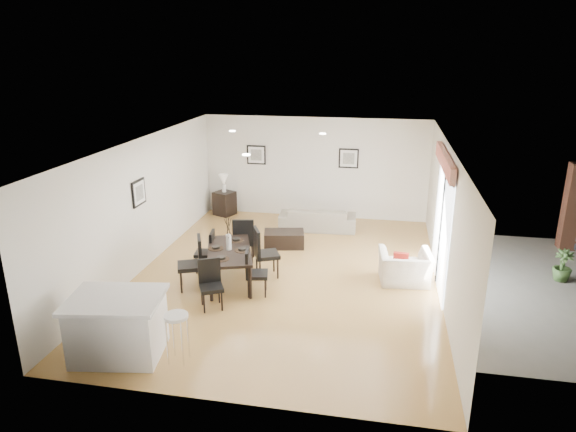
% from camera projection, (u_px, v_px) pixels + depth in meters
% --- Properties ---
extents(ground, '(8.00, 8.00, 0.00)m').
position_uv_depth(ground, '(286.00, 276.00, 10.43)').
color(ground, tan).
rests_on(ground, ground).
extents(wall_back, '(6.00, 0.04, 2.70)m').
position_uv_depth(wall_back, '(315.00, 168.00, 13.74)').
color(wall_back, silver).
rests_on(wall_back, ground).
extents(wall_front, '(6.00, 0.04, 2.70)m').
position_uv_depth(wall_front, '(224.00, 310.00, 6.27)').
color(wall_front, silver).
rests_on(wall_front, ground).
extents(wall_left, '(0.04, 8.00, 2.70)m').
position_uv_depth(wall_left, '(143.00, 204.00, 10.54)').
color(wall_left, silver).
rests_on(wall_left, ground).
extents(wall_right, '(0.04, 8.00, 2.70)m').
position_uv_depth(wall_right, '(445.00, 222.00, 9.47)').
color(wall_right, silver).
rests_on(wall_right, ground).
extents(ceiling, '(6.00, 8.00, 0.02)m').
position_uv_depth(ceiling, '(286.00, 144.00, 9.59)').
color(ceiling, white).
rests_on(ceiling, wall_back).
extents(sofa, '(1.97, 0.86, 0.56)m').
position_uv_depth(sofa, '(318.00, 218.00, 13.04)').
color(sofa, gray).
rests_on(sofa, ground).
extents(armchair, '(1.08, 0.97, 0.64)m').
position_uv_depth(armchair, '(405.00, 267.00, 10.03)').
color(armchair, silver).
rests_on(armchair, ground).
extents(courtyard_plant_b, '(0.43, 0.43, 0.64)m').
position_uv_depth(courtyard_plant_b, '(563.00, 265.00, 10.12)').
color(courtyard_plant_b, '#3C5B27').
rests_on(courtyard_plant_b, ground).
extents(dining_table, '(1.30, 1.82, 0.68)m').
position_uv_depth(dining_table, '(229.00, 253.00, 9.97)').
color(dining_table, black).
rests_on(dining_table, ground).
extents(dining_chair_wnear, '(0.60, 0.60, 1.03)m').
position_uv_depth(dining_chair_wnear, '(194.00, 260.00, 9.73)').
color(dining_chair_wnear, black).
rests_on(dining_chair_wnear, ground).
extents(dining_chair_wfar, '(0.44, 0.44, 0.87)m').
position_uv_depth(dining_chair_wfar, '(208.00, 249.00, 10.51)').
color(dining_chair_wfar, black).
rests_on(dining_chair_wfar, ground).
extents(dining_chair_enear, '(0.47, 0.47, 0.89)m').
position_uv_depth(dining_chair_enear, '(253.00, 270.00, 9.50)').
color(dining_chair_enear, black).
rests_on(dining_chair_enear, ground).
extents(dining_chair_efar, '(0.61, 0.61, 1.02)m').
position_uv_depth(dining_chair_efar, '(263.00, 250.00, 10.23)').
color(dining_chair_efar, black).
rests_on(dining_chair_efar, ground).
extents(dining_chair_head, '(0.53, 0.53, 0.88)m').
position_uv_depth(dining_chair_head, '(210.00, 281.00, 9.05)').
color(dining_chair_head, black).
rests_on(dining_chair_head, ground).
extents(dining_chair_foot, '(0.52, 0.52, 1.00)m').
position_uv_depth(dining_chair_foot, '(244.00, 238.00, 10.93)').
color(dining_chair_foot, black).
rests_on(dining_chair_foot, ground).
extents(vase, '(0.84, 1.28, 0.65)m').
position_uv_depth(vase, '(229.00, 237.00, 9.86)').
color(vase, white).
rests_on(vase, dining_table).
extents(coffee_table, '(1.00, 0.72, 0.37)m').
position_uv_depth(coffee_table, '(284.00, 239.00, 11.92)').
color(coffee_table, black).
rests_on(coffee_table, ground).
extents(side_table, '(0.64, 0.64, 0.65)m').
position_uv_depth(side_table, '(225.00, 203.00, 14.18)').
color(side_table, black).
rests_on(side_table, ground).
extents(table_lamp, '(0.26, 0.26, 0.49)m').
position_uv_depth(table_lamp, '(224.00, 181.00, 13.98)').
color(table_lamp, white).
rests_on(table_lamp, side_table).
extents(cushion, '(0.30, 0.13, 0.29)m').
position_uv_depth(cushion, '(401.00, 260.00, 9.90)').
color(cushion, maroon).
rests_on(cushion, armchair).
extents(kitchen_island, '(1.50, 1.24, 0.95)m').
position_uv_depth(kitchen_island, '(118.00, 326.00, 7.61)').
color(kitchen_island, white).
rests_on(kitchen_island, ground).
extents(bar_stool, '(0.35, 0.35, 0.76)m').
position_uv_depth(bar_stool, '(176.00, 321.00, 7.38)').
color(bar_stool, silver).
rests_on(bar_stool, ground).
extents(framed_print_back_left, '(0.52, 0.04, 0.52)m').
position_uv_depth(framed_print_back_left, '(256.00, 155.00, 13.90)').
color(framed_print_back_left, black).
rests_on(framed_print_back_left, wall_back).
extents(framed_print_back_right, '(0.52, 0.04, 0.52)m').
position_uv_depth(framed_print_back_right, '(349.00, 158.00, 13.46)').
color(framed_print_back_right, black).
rests_on(framed_print_back_right, wall_back).
extents(framed_print_left_wall, '(0.04, 0.52, 0.52)m').
position_uv_depth(framed_print_left_wall, '(139.00, 193.00, 10.26)').
color(framed_print_left_wall, black).
rests_on(framed_print_left_wall, wall_left).
extents(sliding_door, '(0.12, 2.70, 2.57)m').
position_uv_depth(sliding_door, '(443.00, 201.00, 9.66)').
color(sliding_door, white).
rests_on(sliding_door, wall_right).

